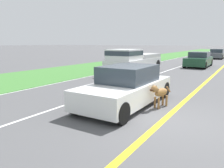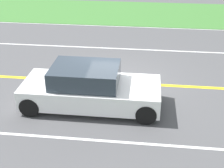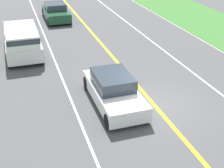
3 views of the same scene
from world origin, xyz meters
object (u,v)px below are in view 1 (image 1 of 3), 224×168
object	(u,v)px
dog	(160,93)
car_trailing_mid	(217,54)
ego_car	(127,87)
car_trailing_near	(199,60)
pickup_truck	(133,61)

from	to	relation	value
dog	car_trailing_mid	world-z (taller)	car_trailing_mid
ego_car	car_trailing_near	xyz separation A→B (m)	(0.28, -14.80, 0.00)
car_trailing_mid	pickup_truck	bearing A→B (deg)	80.99
ego_car	car_trailing_near	bearing A→B (deg)	-88.92
ego_car	pickup_truck	bearing A→B (deg)	-65.20
dog	car_trailing_mid	distance (m)	27.80
pickup_truck	car_trailing_mid	bearing A→B (deg)	-99.01
ego_car	pickup_truck	distance (m)	8.31
ego_car	car_trailing_mid	xyz separation A→B (m)	(0.24, -27.99, -0.00)
dog	car_trailing_mid	bearing A→B (deg)	-72.16
ego_car	car_trailing_mid	world-z (taller)	ego_car
car_trailing_near	car_trailing_mid	size ratio (longest dim) A/B	0.95
pickup_truck	car_trailing_near	xyz separation A→B (m)	(-3.20, -7.26, -0.27)
dog	car_trailing_near	world-z (taller)	car_trailing_near
car_trailing_mid	car_trailing_near	bearing A→B (deg)	89.82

